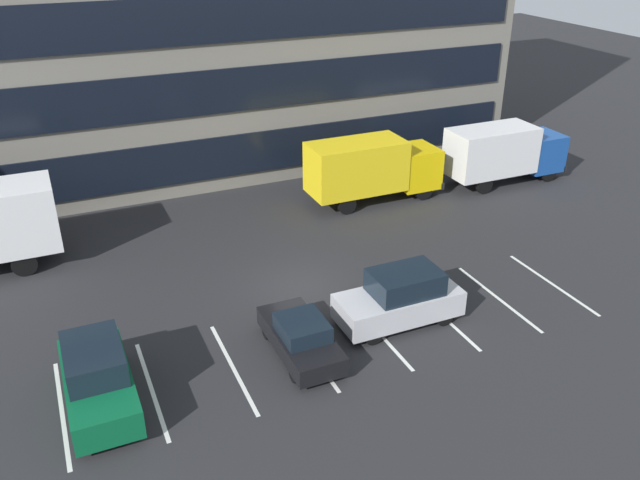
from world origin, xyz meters
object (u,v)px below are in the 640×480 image
(box_truck_yellow_all, at_px, (372,167))
(suv_forest, at_px, (97,378))
(suv_silver, at_px, (400,298))
(sedan_black, at_px, (301,337))
(box_truck_blue, at_px, (504,151))

(box_truck_yellow_all, height_order, suv_forest, box_truck_yellow_all)
(box_truck_yellow_all, bearing_deg, suv_silver, -112.48)
(suv_forest, height_order, sedan_black, suv_forest)
(box_truck_blue, distance_m, suv_forest, 25.79)
(box_truck_yellow_all, distance_m, suv_forest, 19.07)
(box_truck_yellow_all, xyz_separation_m, suv_silver, (-4.46, -10.77, -0.88))
(box_truck_yellow_all, bearing_deg, sedan_black, -127.85)
(sedan_black, bearing_deg, box_truck_blue, 32.12)
(box_truck_blue, xyz_separation_m, sedan_black, (-16.75, -10.51, -1.15))
(suv_forest, distance_m, suv_silver, 11.06)
(box_truck_yellow_all, xyz_separation_m, sedan_black, (-8.68, -11.16, -1.20))
(box_truck_yellow_all, height_order, suv_silver, box_truck_yellow_all)
(suv_forest, xyz_separation_m, suv_silver, (11.06, 0.28, 0.01))
(box_truck_blue, relative_size, suv_silver, 1.51)
(box_truck_yellow_all, relative_size, sedan_black, 1.73)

